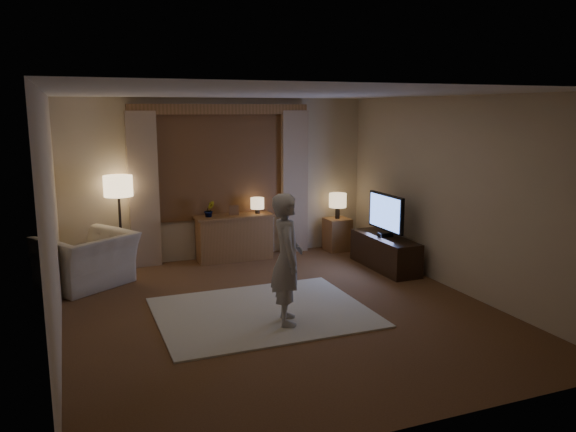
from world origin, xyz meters
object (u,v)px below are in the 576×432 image
armchair (87,260)px  tv_stand (385,252)px  person (287,259)px  sideboard (234,239)px  side_table (337,234)px

armchair → tv_stand: armchair is taller
person → armchair: bearing=56.7°
armchair → sideboard: bearing=160.5°
side_table → tv_stand: (0.18, -1.29, -0.03)m
armchair → person: person is taller
side_table → person: 3.56m
armchair → tv_stand: 4.36m
tv_stand → person: size_ratio=0.94×
sideboard → side_table: (1.84, -0.05, -0.07)m
sideboard → tv_stand: 2.42m
armchair → side_table: (4.12, 0.55, -0.09)m
tv_stand → person: bearing=-145.0°
side_table → person: bearing=-125.8°
armchair → person: 3.12m
sideboard → tv_stand: (2.02, -1.34, -0.10)m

